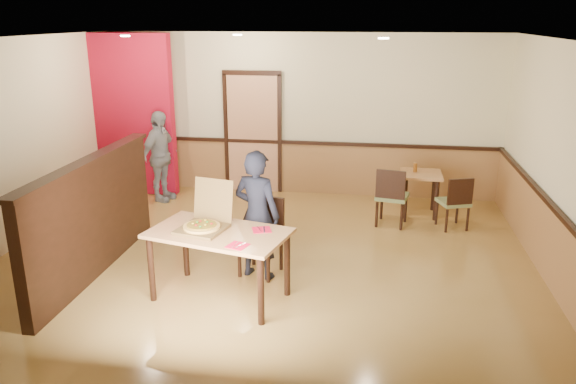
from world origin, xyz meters
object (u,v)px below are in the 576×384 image
(side_chair_left, at_px, (392,195))
(condiment, at_px, (415,167))
(diner, at_px, (257,215))
(main_table, at_px, (219,241))
(side_chair_right, at_px, (455,201))
(pizza_box, at_px, (204,224))
(side_table, at_px, (420,183))
(passerby, at_px, (160,157))
(diner_chair, at_px, (263,232))

(side_chair_left, xyz_separation_m, condiment, (0.37, 0.67, 0.26))
(side_chair_left, xyz_separation_m, diner, (-1.64, -1.99, 0.30))
(main_table, distance_m, side_chair_right, 3.89)
(pizza_box, bearing_deg, main_table, -1.82)
(side_table, bearing_deg, passerby, 179.34)
(pizza_box, bearing_deg, side_chair_left, 63.07)
(side_chair_right, bearing_deg, side_table, -71.85)
(diner_chair, bearing_deg, side_table, 64.18)
(diner_chair, relative_size, side_chair_left, 1.03)
(side_chair_right, distance_m, side_table, 0.77)
(diner_chair, xyz_separation_m, side_table, (2.06, 2.46, 0.00))
(diner_chair, bearing_deg, side_chair_right, 50.35)
(side_chair_right, bearing_deg, main_table, 22.67)
(diner, bearing_deg, side_table, -112.85)
(pizza_box, distance_m, condiment, 4.07)
(side_table, xyz_separation_m, passerby, (-4.34, 0.05, 0.26))
(pizza_box, bearing_deg, diner, 62.45)
(side_table, xyz_separation_m, diner, (-2.10, -2.61, 0.28))
(side_chair_left, bearing_deg, passerby, 1.60)
(side_chair_left, bearing_deg, side_chair_right, -168.09)
(diner_chair, distance_m, condiment, 3.20)
(main_table, relative_size, diner, 1.05)
(side_chair_right, xyz_separation_m, passerby, (-4.81, 0.66, 0.33))
(main_table, bearing_deg, condiment, 68.45)
(side_table, relative_size, diner, 0.43)
(side_chair_right, relative_size, diner, 0.52)
(passerby, bearing_deg, main_table, -134.48)
(passerby, bearing_deg, side_table, -75.84)
(main_table, distance_m, passerby, 3.80)
(condiment, bearing_deg, pizza_box, -127.58)
(passerby, xyz_separation_m, pizza_box, (1.77, -3.22, 0.09))
(side_chair_left, bearing_deg, condiment, -107.54)
(side_chair_right, distance_m, pizza_box, 4.01)
(side_chair_left, bearing_deg, side_table, -115.58)
(diner, distance_m, condiment, 3.33)
(main_table, height_order, diner, diner)
(main_table, relative_size, side_chair_right, 2.03)
(diner, height_order, condiment, diner)
(main_table, relative_size, diner_chair, 1.76)
(side_chair_right, height_order, side_table, side_chair_right)
(diner, bearing_deg, condiment, -111.02)
(side_table, height_order, condiment, condiment)
(side_chair_right, xyz_separation_m, condiment, (-0.56, 0.66, 0.31))
(condiment, bearing_deg, diner_chair, -128.05)
(diner_chair, distance_m, passerby, 3.40)
(passerby, bearing_deg, condiment, -75.14)
(condiment, bearing_deg, main_table, -125.19)
(side_chair_right, height_order, pizza_box, pizza_box)
(diner, distance_m, passerby, 3.48)
(side_chair_left, bearing_deg, main_table, 64.68)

